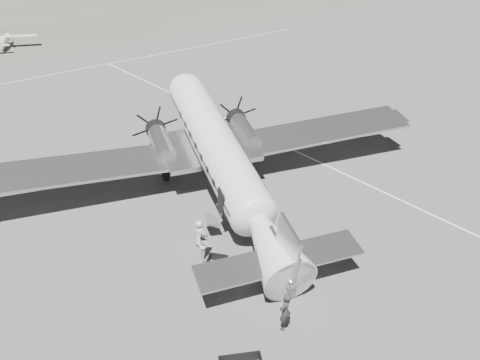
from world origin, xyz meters
name	(u,v)px	position (x,y,z in m)	size (l,w,h in m)	color
ground	(227,243)	(0.00, 0.00, 0.00)	(260.00, 260.00, 0.00)	slate
taxi_line_right	(355,179)	(12.00, 0.00, 0.01)	(0.15, 80.00, 0.01)	white
taxi_line_horizon	(13,82)	(0.00, 40.00, 0.01)	(90.00, 0.15, 0.01)	white
dc3_airliner	(220,157)	(2.91, 4.27, 3.06)	(32.17, 22.32, 6.13)	#B4B4B6
light_plane_right	(4,42)	(4.21, 57.19, 0.95)	(9.16, 7.43, 1.90)	white
baggage_cart_near	(215,270)	(-2.36, -2.00, 0.49)	(1.73, 1.22, 0.98)	#5F5F5F
ground_crew	(285,311)	(-2.01, -6.85, 1.03)	(0.75, 0.49, 2.06)	#2C2C2C
ramp_agent	(205,244)	(-1.77, -0.33, 0.91)	(0.89, 0.69, 1.82)	silver
passenger	(199,233)	(-1.35, 0.83, 0.84)	(0.82, 0.54, 1.69)	silver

